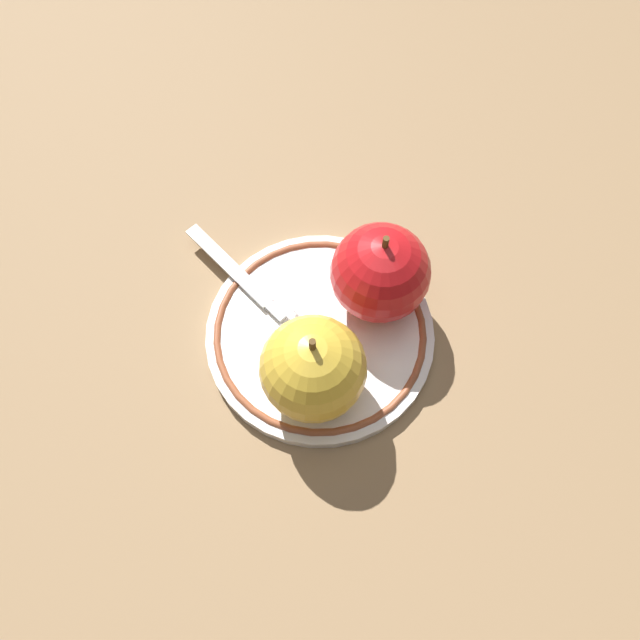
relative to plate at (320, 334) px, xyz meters
The scene contains 5 objects.
ground_plane 0.03m from the plate, 47.46° to the right, with size 2.00×2.00×0.00m, color #91714E.
plate is the anchor object (origin of this frame).
apple_red_whole 0.07m from the plate, 26.68° to the left, with size 0.08×0.08×0.09m.
apple_second_whole 0.07m from the plate, 102.84° to the right, with size 0.08×0.08×0.09m.
fork 0.06m from the plate, 140.36° to the left, with size 0.13×0.16×0.00m.
Camera 1 is at (-0.04, -0.19, 0.48)m, focal length 35.00 mm.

